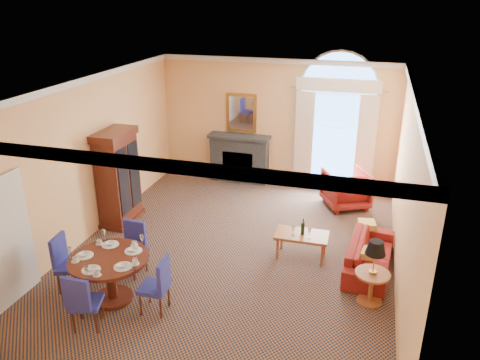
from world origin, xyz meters
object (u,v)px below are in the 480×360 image
(armoire, at_px, (118,179))
(sofa, at_px, (370,255))
(armchair, at_px, (346,189))
(dining_table, at_px, (110,268))
(coffee_table, at_px, (302,236))
(side_table, at_px, (374,265))

(armoire, height_order, sofa, armoire)
(armoire, relative_size, armchair, 2.14)
(armoire, relative_size, sofa, 1.11)
(sofa, bearing_deg, armoire, 90.22)
(armchair, bearing_deg, armoire, -2.80)
(dining_table, distance_m, coffee_table, 3.48)
(armchair, xyz_separation_m, coffee_table, (-0.62, -2.57, 0.02))
(dining_table, bearing_deg, coffee_table, 38.24)
(sofa, distance_m, side_table, 1.12)
(armoire, relative_size, side_table, 1.86)
(sofa, relative_size, side_table, 1.68)
(armchair, bearing_deg, dining_table, 27.09)
(coffee_table, xyz_separation_m, side_table, (1.30, -1.05, 0.24))
(coffee_table, bearing_deg, side_table, -39.99)
(armoire, bearing_deg, sofa, -4.82)
(dining_table, relative_size, coffee_table, 1.28)
(armoire, bearing_deg, dining_table, -63.50)
(sofa, bearing_deg, coffee_table, 94.26)
(armoire, xyz_separation_m, armchair, (4.64, 2.14, -0.55))
(sofa, height_order, armchair, armchair)
(coffee_table, bearing_deg, sofa, -1.73)
(dining_table, height_order, armchair, dining_table)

